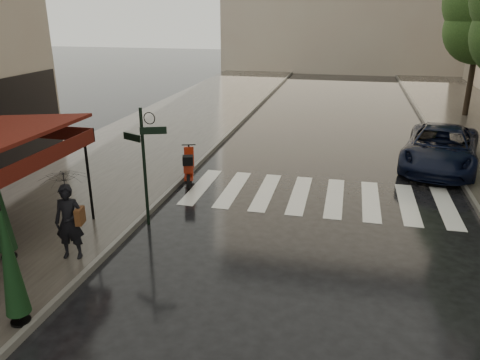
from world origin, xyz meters
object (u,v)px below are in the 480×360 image
at_px(pedestrian_with_umbrella, 65,188).
at_px(parasol_front, 9,259).
at_px(scooter, 189,168).
at_px(parked_car, 441,148).
at_px(parasol_back, 0,209).

relative_size(pedestrian_with_umbrella, parasol_front, 1.06).
bearing_deg(scooter, parked_car, 6.49).
xyz_separation_m(pedestrian_with_umbrella, parasol_back, (-1.38, -0.36, -0.46)).
relative_size(pedestrian_with_umbrella, parasol_back, 1.13).
height_order(pedestrian_with_umbrella, parasol_front, pedestrian_with_umbrella).
xyz_separation_m(parasol_front, parasol_back, (-1.76, 1.95, -0.08)).
height_order(pedestrian_with_umbrella, parasol_back, pedestrian_with_umbrella).
distance_m(pedestrian_with_umbrella, parked_car, 12.81).
bearing_deg(scooter, pedestrian_with_umbrella, -116.38).
bearing_deg(pedestrian_with_umbrella, parasol_front, -92.62).
relative_size(pedestrian_with_umbrella, parked_car, 0.48).
xyz_separation_m(parked_car, parasol_back, (-10.41, -9.38, 0.58)).
distance_m(parked_car, parasol_front, 14.27).
height_order(parked_car, parasol_front, parasol_front).
xyz_separation_m(pedestrian_with_umbrella, parasol_front, (0.38, -2.31, -0.38)).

